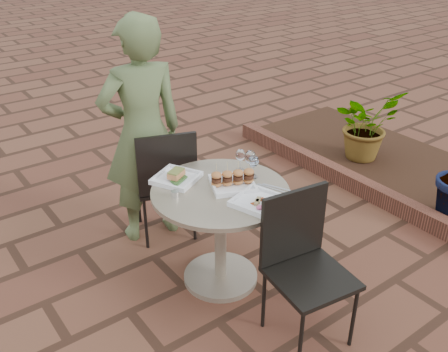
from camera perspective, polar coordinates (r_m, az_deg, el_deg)
ground at (r=3.76m, az=0.81°, el=-10.07°), size 60.00×60.00×0.00m
cafe_table at (r=3.35m, az=-0.41°, el=-5.23°), size 0.90×0.90×0.73m
chair_far at (r=3.78m, az=-6.69°, el=-0.03°), size 0.56×0.56×0.93m
chair_near at (r=2.97m, az=8.94°, el=-8.92°), size 0.50×0.50×0.93m
diner at (r=3.73m, az=-9.30°, el=4.83°), size 0.69×0.51×1.74m
plate_salmon at (r=3.33m, az=-5.45°, el=-0.15°), size 0.36×0.36×0.07m
plate_sliders at (r=3.24m, az=0.99°, el=-0.50°), size 0.36×0.36×0.18m
plate_tuna at (r=3.07m, az=3.97°, el=-2.89°), size 0.35×0.35×0.03m
wine_glass_right at (r=3.32m, az=3.39°, el=1.64°), size 0.07×0.07×0.16m
wine_glass_mid at (r=3.41m, az=1.88°, el=2.36°), size 0.07×0.07×0.16m
wine_glass_far at (r=3.33m, az=3.04°, el=2.07°), size 0.08×0.08×0.18m
steel_ramekin at (r=3.15m, az=-5.60°, el=-2.04°), size 0.06×0.06×0.04m
cutlery_set at (r=3.24m, az=5.63°, el=-1.45°), size 0.18×0.25×0.00m
planter_curb at (r=4.86m, az=13.80°, el=-0.32°), size 0.12×3.00×0.15m
mulch_bed at (r=5.39m, az=18.62°, el=1.39°), size 1.30×3.00×0.06m
potted_plant_a at (r=5.24m, az=15.90°, el=5.72°), size 0.68×0.60×0.72m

